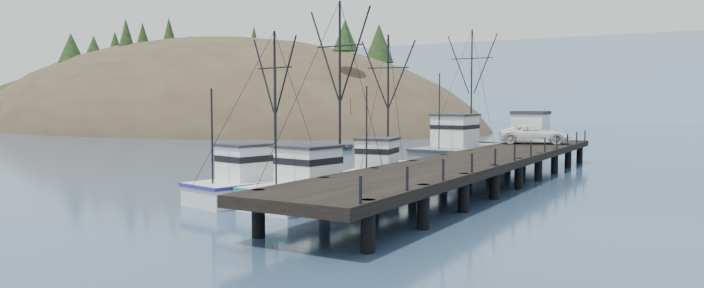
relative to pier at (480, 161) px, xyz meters
name	(u,v)px	position (x,y,z in m)	size (l,w,h in m)	color
ground	(145,202)	(-14.00, -16.00, -1.69)	(400.00, 400.00, 0.00)	navy
pier	(480,161)	(0.00, 0.00, 0.00)	(6.00, 44.00, 2.00)	black
headland	(192,147)	(-88.95, 62.61, -6.24)	(134.80, 78.00, 51.00)	#382D1E
distant_ridge	(649,122)	(-4.00, 154.00, -1.69)	(360.00, 40.00, 26.00)	#9EB2C6
distant_ridge_far	(492,119)	(-54.00, 169.00, -1.69)	(180.00, 25.00, 18.00)	silver
moored_sailboats	(304,135)	(-44.90, 43.68, -1.36)	(18.61, 9.23, 6.35)	silver
trawler_near	(328,188)	(-5.11, -10.80, -0.87)	(5.06, 11.62, 11.65)	silver
trawler_mid	(264,185)	(-8.88, -11.79, -0.87)	(5.02, 10.05, 10.07)	silver
trawler_far	(384,173)	(-5.70, -2.94, -0.87)	(4.76, 10.20, 10.53)	silver
work_vessel	(464,152)	(-5.62, 12.11, -0.46)	(4.92, 14.67, 12.40)	slate
pier_shed	(530,126)	(-1.43, 18.00, 1.73)	(3.00, 3.20, 2.80)	silver
pickup_truck	(534,134)	(-0.24, 14.70, 1.14)	(2.75, 5.96, 1.66)	white
motorboat	(343,150)	(-24.77, 23.03, -1.69)	(3.79, 5.31, 1.10)	#54575E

